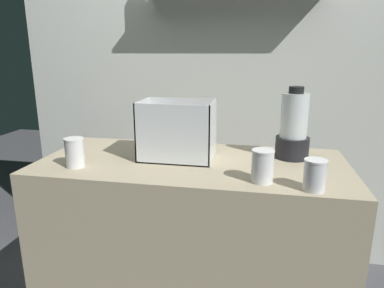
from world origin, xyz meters
The scene contains 7 objects.
counter centered at (0.00, 0.00, 0.45)m, with size 1.40×0.64×0.90m, color tan.
back_wall_unit centered at (0.00, 0.77, 1.27)m, with size 2.60×0.24×2.50m.
carrot_display_bin centered at (-0.07, 0.03, 0.99)m, with size 0.34×0.22×0.27m.
blender_pitcher centered at (0.45, 0.14, 1.04)m, with size 0.16×0.16×0.33m.
juice_cup_beet_far_left centered at (-0.48, -0.18, 0.96)m, with size 0.08×0.08×0.13m.
juice_cup_carrot_left centered at (0.31, -0.21, 0.95)m, with size 0.09×0.09×0.13m.
juice_cup_beet_middle centered at (0.50, -0.26, 0.95)m, with size 0.08×0.08×0.12m.
Camera 1 is at (0.29, -1.49, 1.39)m, focal length 32.35 mm.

